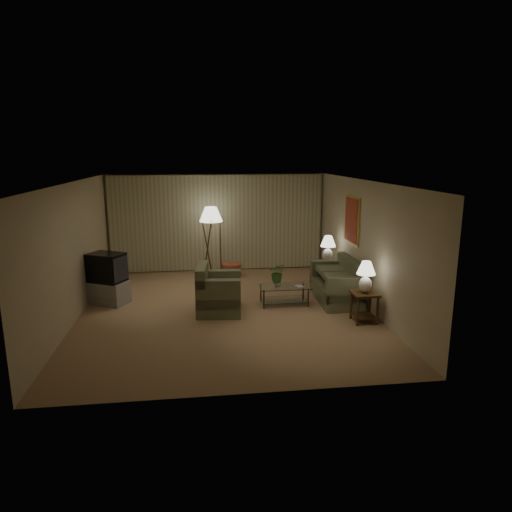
{
  "coord_description": "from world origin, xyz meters",
  "views": [
    {
      "loc": [
        -0.56,
        -9.2,
        3.26
      ],
      "look_at": [
        0.72,
        0.6,
        1.02
      ],
      "focal_mm": 32.0,
      "sensor_mm": 36.0,
      "label": 1
    }
  ],
  "objects_px": {
    "tv_cabinet": "(108,292)",
    "armchair": "(219,294)",
    "crt_tv": "(107,267)",
    "vase": "(278,283)",
    "side_table_far": "(327,269)",
    "table_lamp_far": "(328,246)",
    "ottoman": "(231,270)",
    "sofa": "(336,285)",
    "floor_lamp": "(211,241)",
    "side_table_near": "(364,302)",
    "table_lamp_near": "(366,274)",
    "coffee_table": "(284,292)"
  },
  "relations": [
    {
      "from": "tv_cabinet",
      "to": "armchair",
      "type": "bearing_deg",
      "value": 7.65
    },
    {
      "from": "armchair",
      "to": "crt_tv",
      "type": "distance_m",
      "value": 2.6
    },
    {
      "from": "armchair",
      "to": "vase",
      "type": "xyz_separation_m",
      "value": [
        1.29,
        0.33,
        0.1
      ]
    },
    {
      "from": "side_table_far",
      "to": "table_lamp_far",
      "type": "relative_size",
      "value": 0.91
    },
    {
      "from": "ottoman",
      "to": "vase",
      "type": "bearing_deg",
      "value": -71.66
    },
    {
      "from": "sofa",
      "to": "floor_lamp",
      "type": "relative_size",
      "value": 0.92
    },
    {
      "from": "floor_lamp",
      "to": "side_table_near",
      "type": "bearing_deg",
      "value": -53.06
    },
    {
      "from": "side_table_near",
      "to": "table_lamp_near",
      "type": "relative_size",
      "value": 0.95
    },
    {
      "from": "floor_lamp",
      "to": "ottoman",
      "type": "bearing_deg",
      "value": -5.89
    },
    {
      "from": "side_table_near",
      "to": "table_lamp_near",
      "type": "xyz_separation_m",
      "value": [
        -0.0,
        0.0,
        0.57
      ]
    },
    {
      "from": "armchair",
      "to": "table_lamp_far",
      "type": "bearing_deg",
      "value": -53.54
    },
    {
      "from": "armchair",
      "to": "ottoman",
      "type": "distance_m",
      "value": 2.86
    },
    {
      "from": "side_table_near",
      "to": "vase",
      "type": "bearing_deg",
      "value": 140.32
    },
    {
      "from": "table_lamp_near",
      "to": "table_lamp_far",
      "type": "xyz_separation_m",
      "value": [
        0.0,
        2.6,
        0.02
      ]
    },
    {
      "from": "armchair",
      "to": "floor_lamp",
      "type": "height_order",
      "value": "floor_lamp"
    },
    {
      "from": "armchair",
      "to": "coffee_table",
      "type": "distance_m",
      "value": 1.48
    },
    {
      "from": "vase",
      "to": "crt_tv",
      "type": "bearing_deg",
      "value": 171.05
    },
    {
      "from": "sofa",
      "to": "ottoman",
      "type": "bearing_deg",
      "value": -135.62
    },
    {
      "from": "side_table_near",
      "to": "floor_lamp",
      "type": "distance_m",
      "value": 4.77
    },
    {
      "from": "floor_lamp",
      "to": "table_lamp_far",
      "type": "bearing_deg",
      "value": -22.58
    },
    {
      "from": "ottoman",
      "to": "crt_tv",
      "type": "bearing_deg",
      "value": -146.54
    },
    {
      "from": "table_lamp_far",
      "to": "table_lamp_near",
      "type": "bearing_deg",
      "value": -90.0
    },
    {
      "from": "ottoman",
      "to": "armchair",
      "type": "bearing_deg",
      "value": -99.45
    },
    {
      "from": "coffee_table",
      "to": "crt_tv",
      "type": "bearing_deg",
      "value": 171.39
    },
    {
      "from": "coffee_table",
      "to": "ottoman",
      "type": "height_order",
      "value": "coffee_table"
    },
    {
      "from": "table_lamp_far",
      "to": "floor_lamp",
      "type": "relative_size",
      "value": 0.35
    },
    {
      "from": "table_lamp_near",
      "to": "table_lamp_far",
      "type": "bearing_deg",
      "value": 90.0
    },
    {
      "from": "side_table_far",
      "to": "table_lamp_far",
      "type": "xyz_separation_m",
      "value": [
        -0.0,
        -0.0,
        0.58
      ]
    },
    {
      "from": "tv_cabinet",
      "to": "floor_lamp",
      "type": "xyz_separation_m",
      "value": [
        2.36,
        1.95,
        0.73
      ]
    },
    {
      "from": "table_lamp_near",
      "to": "vase",
      "type": "xyz_separation_m",
      "value": [
        -1.51,
        1.25,
        -0.47
      ]
    },
    {
      "from": "table_lamp_far",
      "to": "floor_lamp",
      "type": "distance_m",
      "value": 3.08
    },
    {
      "from": "side_table_far",
      "to": "tv_cabinet",
      "type": "relative_size",
      "value": 0.61
    },
    {
      "from": "table_lamp_near",
      "to": "tv_cabinet",
      "type": "relative_size",
      "value": 0.64
    },
    {
      "from": "coffee_table",
      "to": "tv_cabinet",
      "type": "bearing_deg",
      "value": 171.39
    },
    {
      "from": "coffee_table",
      "to": "ottoman",
      "type": "bearing_deg",
      "value": 111.41
    },
    {
      "from": "side_table_near",
      "to": "ottoman",
      "type": "height_order",
      "value": "side_table_near"
    },
    {
      "from": "side_table_near",
      "to": "side_table_far",
      "type": "relative_size",
      "value": 1.0
    },
    {
      "from": "side_table_near",
      "to": "vase",
      "type": "relative_size",
      "value": 3.54
    },
    {
      "from": "table_lamp_far",
      "to": "tv_cabinet",
      "type": "relative_size",
      "value": 0.67
    },
    {
      "from": "table_lamp_far",
      "to": "tv_cabinet",
      "type": "bearing_deg",
      "value": -171.6
    },
    {
      "from": "tv_cabinet",
      "to": "ottoman",
      "type": "distance_m",
      "value": 3.44
    },
    {
      "from": "floor_lamp",
      "to": "ottoman",
      "type": "distance_m",
      "value": 0.96
    },
    {
      "from": "coffee_table",
      "to": "tv_cabinet",
      "type": "distance_m",
      "value": 3.89
    },
    {
      "from": "armchair",
      "to": "side_table_near",
      "type": "bearing_deg",
      "value": -102.75
    },
    {
      "from": "coffee_table",
      "to": "table_lamp_far",
      "type": "bearing_deg",
      "value": 44.86
    },
    {
      "from": "armchair",
      "to": "tv_cabinet",
      "type": "height_order",
      "value": "armchair"
    },
    {
      "from": "table_lamp_near",
      "to": "table_lamp_far",
      "type": "relative_size",
      "value": 0.95
    },
    {
      "from": "table_lamp_far",
      "to": "crt_tv",
      "type": "bearing_deg",
      "value": -171.6
    },
    {
      "from": "table_lamp_near",
      "to": "floor_lamp",
      "type": "height_order",
      "value": "floor_lamp"
    },
    {
      "from": "table_lamp_far",
      "to": "vase",
      "type": "relative_size",
      "value": 3.89
    }
  ]
}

